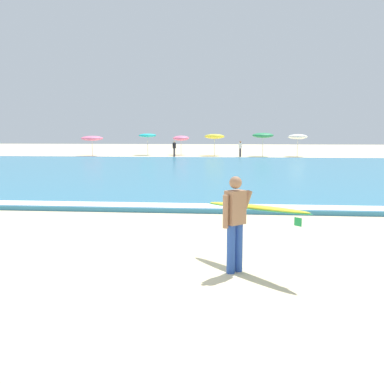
{
  "coord_description": "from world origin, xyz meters",
  "views": [
    {
      "loc": [
        2.56,
        -7.78,
        2.51
      ],
      "look_at": [
        1.6,
        2.46,
        1.1
      ],
      "focal_mm": 41.53,
      "sensor_mm": 36.0,
      "label": 1
    }
  ],
  "objects_px": {
    "beach_umbrella_2": "(181,138)",
    "beach_umbrella_4": "(263,135)",
    "beach_umbrella_1": "(148,135)",
    "beachgoer_near_row_mid": "(174,148)",
    "beach_umbrella_5": "(298,137)",
    "beach_umbrella_3": "(214,136)",
    "surfer_with_board": "(244,215)",
    "beachgoer_near_row_left": "(240,148)",
    "beach_umbrella_0": "(92,138)"
  },
  "relations": [
    {
      "from": "beach_umbrella_3",
      "to": "beachgoer_near_row_mid",
      "type": "relative_size",
      "value": 1.45
    },
    {
      "from": "beach_umbrella_2",
      "to": "beach_umbrella_5",
      "type": "bearing_deg",
      "value": -10.25
    },
    {
      "from": "surfer_with_board",
      "to": "beach_umbrella_5",
      "type": "distance_m",
      "value": 38.23
    },
    {
      "from": "beach_umbrella_1",
      "to": "beach_umbrella_5",
      "type": "xyz_separation_m",
      "value": [
        15.58,
        -1.53,
        -0.11
      ]
    },
    {
      "from": "beach_umbrella_0",
      "to": "beach_umbrella_1",
      "type": "distance_m",
      "value": 5.83
    },
    {
      "from": "beach_umbrella_1",
      "to": "beach_umbrella_4",
      "type": "xyz_separation_m",
      "value": [
        12.1,
        -1.87,
        0.03
      ]
    },
    {
      "from": "beach_umbrella_5",
      "to": "surfer_with_board",
      "type": "bearing_deg",
      "value": -99.32
    },
    {
      "from": "beach_umbrella_2",
      "to": "surfer_with_board",
      "type": "bearing_deg",
      "value": -81.63
    },
    {
      "from": "beach_umbrella_4",
      "to": "beachgoer_near_row_left",
      "type": "bearing_deg",
      "value": -161.39
    },
    {
      "from": "beach_umbrella_2",
      "to": "beach_umbrella_3",
      "type": "distance_m",
      "value": 3.88
    },
    {
      "from": "beach_umbrella_2",
      "to": "beach_umbrella_4",
      "type": "bearing_deg",
      "value": -16.4
    },
    {
      "from": "surfer_with_board",
      "to": "beach_umbrella_5",
      "type": "relative_size",
      "value": 0.9
    },
    {
      "from": "beach_umbrella_1",
      "to": "beachgoer_near_row_left",
      "type": "distance_m",
      "value": 10.27
    },
    {
      "from": "beach_umbrella_5",
      "to": "beachgoer_near_row_left",
      "type": "xyz_separation_m",
      "value": [
        -5.73,
        -1.1,
        -1.13
      ]
    },
    {
      "from": "beach_umbrella_4",
      "to": "beachgoer_near_row_mid",
      "type": "bearing_deg",
      "value": -173.24
    },
    {
      "from": "beach_umbrella_4",
      "to": "beachgoer_near_row_mid",
      "type": "distance_m",
      "value": 8.99
    },
    {
      "from": "beach_umbrella_4",
      "to": "beachgoer_near_row_left",
      "type": "height_order",
      "value": "beach_umbrella_4"
    },
    {
      "from": "beach_umbrella_3",
      "to": "beach_umbrella_5",
      "type": "xyz_separation_m",
      "value": [
        8.39,
        -0.9,
        -0.01
      ]
    },
    {
      "from": "beach_umbrella_3",
      "to": "beachgoer_near_row_mid",
      "type": "bearing_deg",
      "value": -149.67
    },
    {
      "from": "surfer_with_board",
      "to": "beach_umbrella_1",
      "type": "relative_size",
      "value": 0.88
    },
    {
      "from": "beach_umbrella_5",
      "to": "beachgoer_near_row_left",
      "type": "distance_m",
      "value": 5.95
    },
    {
      "from": "beach_umbrella_2",
      "to": "beach_umbrella_1",
      "type": "bearing_deg",
      "value": -169.5
    },
    {
      "from": "surfer_with_board",
      "to": "beach_umbrella_0",
      "type": "height_order",
      "value": "beach_umbrella_0"
    },
    {
      "from": "beach_umbrella_1",
      "to": "beachgoer_near_row_mid",
      "type": "distance_m",
      "value": 4.55
    },
    {
      "from": "surfer_with_board",
      "to": "beachgoer_near_row_mid",
      "type": "height_order",
      "value": "surfer_with_board"
    },
    {
      "from": "beach_umbrella_0",
      "to": "beach_umbrella_3",
      "type": "relative_size",
      "value": 0.98
    },
    {
      "from": "surfer_with_board",
      "to": "beach_umbrella_1",
      "type": "bearing_deg",
      "value": 103.47
    },
    {
      "from": "beach_umbrella_4",
      "to": "beachgoer_near_row_mid",
      "type": "relative_size",
      "value": 1.52
    },
    {
      "from": "beach_umbrella_2",
      "to": "beachgoer_near_row_mid",
      "type": "xyz_separation_m",
      "value": [
        -0.26,
        -3.57,
        -0.94
      ]
    },
    {
      "from": "beach_umbrella_5",
      "to": "beachgoer_near_row_left",
      "type": "bearing_deg",
      "value": -169.11
    },
    {
      "from": "beach_umbrella_0",
      "to": "beachgoer_near_row_left",
      "type": "height_order",
      "value": "beach_umbrella_0"
    },
    {
      "from": "surfer_with_board",
      "to": "beachgoer_near_row_mid",
      "type": "distance_m",
      "value": 36.83
    },
    {
      "from": "beach_umbrella_0",
      "to": "beachgoer_near_row_left",
      "type": "bearing_deg",
      "value": -1.62
    },
    {
      "from": "beach_umbrella_4",
      "to": "beach_umbrella_1",
      "type": "bearing_deg",
      "value": 171.22
    },
    {
      "from": "surfer_with_board",
      "to": "beach_umbrella_4",
      "type": "relative_size",
      "value": 0.85
    },
    {
      "from": "beach_umbrella_0",
      "to": "beach_umbrella_1",
      "type": "xyz_separation_m",
      "value": [
        5.39,
        2.2,
        0.28
      ]
    },
    {
      "from": "beach_umbrella_1",
      "to": "beach_umbrella_2",
      "type": "relative_size",
      "value": 1.1
    },
    {
      "from": "beach_umbrella_1",
      "to": "beachgoer_near_row_left",
      "type": "height_order",
      "value": "beach_umbrella_1"
    },
    {
      "from": "surfer_with_board",
      "to": "beach_umbrella_0",
      "type": "relative_size",
      "value": 0.9
    },
    {
      "from": "surfer_with_board",
      "to": "beach_umbrella_2",
      "type": "relative_size",
      "value": 0.97
    },
    {
      "from": "surfer_with_board",
      "to": "beachgoer_near_row_mid",
      "type": "xyz_separation_m",
      "value": [
        -6.13,
        36.32,
        -0.18
      ]
    },
    {
      "from": "beach_umbrella_3",
      "to": "beachgoer_near_row_left",
      "type": "bearing_deg",
      "value": -37.03
    },
    {
      "from": "beach_umbrella_5",
      "to": "beachgoer_near_row_mid",
      "type": "distance_m",
      "value": 12.44
    },
    {
      "from": "beach_umbrella_4",
      "to": "beachgoer_near_row_mid",
      "type": "xyz_separation_m",
      "value": [
        -8.83,
        -1.05,
        -1.27
      ]
    },
    {
      "from": "beach_umbrella_3",
      "to": "beach_umbrella_4",
      "type": "xyz_separation_m",
      "value": [
        4.91,
        -1.25,
        0.13
      ]
    },
    {
      "from": "beach_umbrella_1",
      "to": "beach_umbrella_2",
      "type": "distance_m",
      "value": 3.6
    },
    {
      "from": "beachgoer_near_row_mid",
      "to": "beach_umbrella_5",
      "type": "bearing_deg",
      "value": 6.44
    },
    {
      "from": "beachgoer_near_row_left",
      "to": "beach_umbrella_3",
      "type": "bearing_deg",
      "value": 142.97
    },
    {
      "from": "surfer_with_board",
      "to": "beach_umbrella_0",
      "type": "distance_m",
      "value": 39.89
    },
    {
      "from": "beach_umbrella_3",
      "to": "beach_umbrella_5",
      "type": "distance_m",
      "value": 8.44
    }
  ]
}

